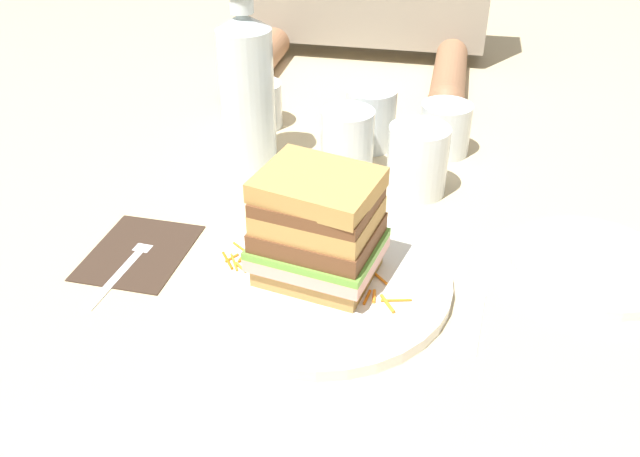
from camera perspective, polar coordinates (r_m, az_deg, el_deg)
ground_plane at (r=0.73m, az=-0.30°, el=-5.21°), size 3.00×3.00×0.00m
main_plate at (r=0.73m, az=-0.48°, el=-4.35°), size 0.29×0.29×0.01m
sandwich at (r=0.69m, az=-0.44°, el=0.05°), size 0.15×0.13×0.13m
carrot_shred_0 at (r=0.75m, az=-8.00°, el=-2.76°), size 0.02×0.03×0.00m
carrot_shred_1 at (r=0.75m, az=-5.98°, el=-2.66°), size 0.02×0.01×0.00m
carrot_shred_2 at (r=0.74m, az=-6.84°, el=-3.31°), size 0.02×0.02×0.00m
carrot_shred_3 at (r=0.77m, az=-6.93°, el=-1.63°), size 0.02×0.02×0.00m
carrot_shred_4 at (r=0.75m, az=-7.64°, el=-2.53°), size 0.01×0.02×0.00m
carrot_shred_5 at (r=0.75m, az=-6.78°, el=-2.48°), size 0.00×0.02×0.00m
carrot_shred_6 at (r=0.75m, az=-7.44°, el=-2.92°), size 0.02×0.03×0.00m
carrot_shred_7 at (r=0.75m, az=-4.47°, el=-2.31°), size 0.02×0.02×0.00m
carrot_shred_8 at (r=0.69m, az=4.10°, el=-5.95°), size 0.01×0.02×0.00m
carrot_shred_9 at (r=0.70m, az=4.70°, el=-5.87°), size 0.01×0.02×0.00m
carrot_shred_10 at (r=0.69m, az=6.61°, el=-6.19°), size 0.03×0.01×0.00m
carrot_shred_11 at (r=0.72m, az=5.16°, el=-4.25°), size 0.02×0.02×0.00m
carrot_shred_12 at (r=0.69m, az=5.87°, el=-6.48°), size 0.02×0.03×0.00m
napkin_dark at (r=0.81m, az=-15.37°, el=-1.94°), size 0.12×0.14×0.00m
fork at (r=0.79m, az=-16.18°, el=-2.65°), size 0.03×0.17×0.00m
knife at (r=0.74m, az=13.54°, el=-5.64°), size 0.03×0.20×0.00m
juice_glass at (r=0.89m, az=8.41°, el=5.68°), size 0.08×0.08×0.09m
water_bottle at (r=0.95m, az=-6.33°, el=11.95°), size 0.08×0.08×0.25m
empty_tumbler_0 at (r=0.93m, az=2.38°, el=7.49°), size 0.07×0.07×0.09m
empty_tumbler_1 at (r=1.01m, az=10.75°, el=8.47°), size 0.08×0.08×0.08m
empty_tumbler_2 at (r=1.09m, az=-5.45°, el=10.62°), size 0.08×0.08×0.07m
empty_tumbler_3 at (r=1.01m, az=4.40°, el=9.48°), size 0.08×0.08×0.09m
side_plate at (r=0.82m, az=22.50°, el=-2.86°), size 0.18×0.18×0.01m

